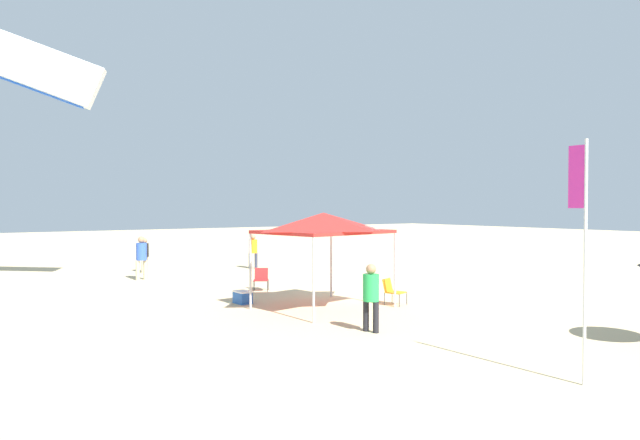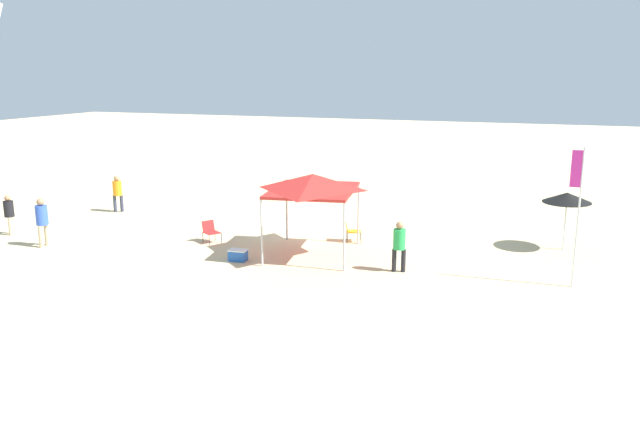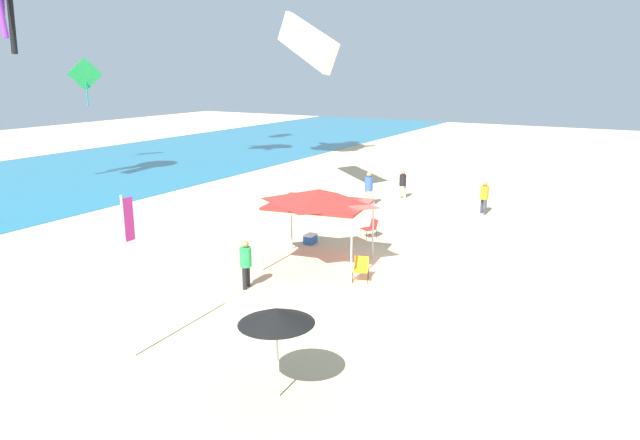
% 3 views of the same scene
% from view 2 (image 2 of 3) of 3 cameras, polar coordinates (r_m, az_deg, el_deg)
% --- Properties ---
extents(ground, '(120.00, 120.00, 0.10)m').
position_cam_2_polar(ground, '(25.32, -0.77, -1.63)').
color(ground, '#D6BC8C').
extents(canopy_tent, '(3.39, 3.93, 2.92)m').
position_cam_2_polar(canopy_tent, '(22.37, -0.64, 3.32)').
color(canopy_tent, '#B7B7BC').
rests_on(canopy_tent, ground).
extents(beach_umbrella, '(1.73, 1.73, 2.18)m').
position_cam_2_polar(beach_umbrella, '(24.72, 21.21, 1.89)').
color(beach_umbrella, silver).
rests_on(beach_umbrella, ground).
extents(folding_chair_left_of_tent, '(0.77, 0.70, 0.82)m').
position_cam_2_polar(folding_chair_left_of_tent, '(24.55, 2.77, -0.86)').
color(folding_chair_left_of_tent, black).
rests_on(folding_chair_left_of_tent, ground).
extents(folding_chair_facing_ocean, '(0.80, 0.77, 0.82)m').
position_cam_2_polar(folding_chair_facing_ocean, '(24.79, -9.77, -0.90)').
color(folding_chair_facing_ocean, black).
rests_on(folding_chair_facing_ocean, ground).
extents(cooler_box, '(0.65, 0.45, 0.40)m').
position_cam_2_polar(cooler_box, '(22.31, -7.34, -3.13)').
color(cooler_box, blue).
rests_on(cooler_box, ground).
extents(banner_flag, '(0.36, 0.06, 4.28)m').
position_cam_2_polar(banner_flag, '(20.42, 22.03, 1.28)').
color(banner_flag, silver).
rests_on(banner_flag, ground).
extents(person_by_tent, '(0.41, 0.41, 1.71)m').
position_cam_2_polar(person_by_tent, '(31.03, -17.66, 2.52)').
color(person_by_tent, '#33384C').
rests_on(person_by_tent, ground).
extents(person_far_stroller, '(0.44, 0.49, 1.84)m').
position_cam_2_polar(person_far_stroller, '(25.86, -23.60, 0.13)').
color(person_far_stroller, '#C6B28C').
rests_on(person_far_stroller, ground).
extents(person_watching_sky, '(0.44, 0.40, 1.69)m').
position_cam_2_polar(person_watching_sky, '(20.90, 7.10, -2.01)').
color(person_watching_sky, black).
rests_on(person_watching_sky, ground).
extents(person_kite_handler, '(0.38, 0.38, 1.61)m').
position_cam_2_polar(person_kite_handler, '(28.34, -26.04, 0.69)').
color(person_kite_handler, '#C6B28C').
rests_on(person_kite_handler, ground).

